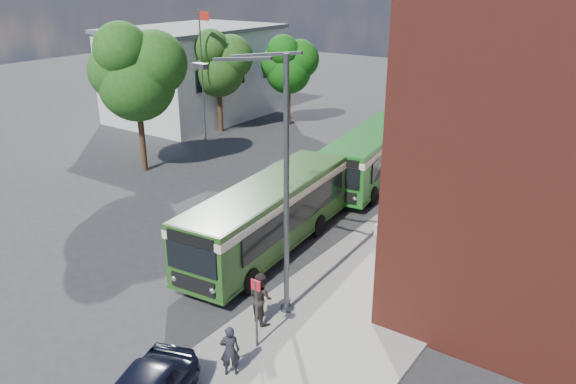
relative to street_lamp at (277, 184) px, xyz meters
The scene contains 14 objects.
ground 7.10m from the street_lamp, 157.54° to the left, with size 120.00×120.00×0.00m, color #2A2A2D.
pavement 11.27m from the street_lamp, 77.80° to the left, with size 6.00×48.00×0.15m, color gray.
kerb_line 11.12m from the street_lamp, 95.07° to the left, with size 0.12×48.00×0.01m, color beige.
white_building 30.38m from the street_lamp, 138.79° to the left, with size 9.40×13.40×7.30m.
flagpole 22.89m from the street_lamp, 139.05° to the left, with size 0.95×0.10×9.00m.
street_lamp is the anchor object (origin of this frame).
bus_stop_sign 4.02m from the street_lamp, 70.87° to the right, with size 0.35×0.08×2.52m.
bus_front 5.58m from the street_lamp, 130.58° to the left, with size 3.55×10.67×3.02m.
bus_rear 14.46m from the street_lamp, 103.95° to the left, with size 4.03×10.39×3.02m.
pedestrian_a 5.41m from the street_lamp, 75.66° to the right, with size 0.59×0.39×1.62m, color black.
pedestrian_b 3.87m from the street_lamp, 88.24° to the right, with size 0.89×0.69×1.82m, color black.
tree_left 17.51m from the street_lamp, 153.63° to the left, with size 5.24×4.98×8.84m.
tree_mid 24.98m from the street_lamp, 135.91° to the left, with size 4.52×4.30×7.63m.
tree_right 26.64m from the street_lamp, 124.10° to the left, with size 4.16×3.96×7.03m.
Camera 1 is at (14.91, -15.82, 11.15)m, focal length 35.00 mm.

